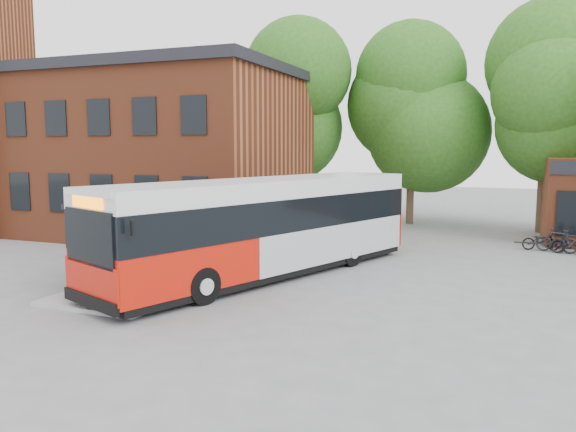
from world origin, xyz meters
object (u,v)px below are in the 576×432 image
(bus_shelter, at_px, (152,241))
(bicycle_3, at_px, (571,243))
(bicycle_0, at_px, (541,241))
(bicycle_1, at_px, (557,240))
(bicycle_2, at_px, (571,243))
(city_bus, at_px, (267,228))

(bus_shelter, relative_size, bicycle_3, 4.14)
(bicycle_0, bearing_deg, bicycle_1, -131.43)
(bicycle_1, xyz_separation_m, bicycle_2, (0.55, 0.08, -0.11))
(bicycle_3, bearing_deg, bicycle_1, 74.31)
(bicycle_1, relative_size, bicycle_3, 1.03)
(bicycle_0, bearing_deg, bicycle_3, -135.74)
(city_bus, distance_m, bicycle_2, 13.58)
(bus_shelter, xyz_separation_m, bicycle_1, (12.88, 11.01, -0.93))
(city_bus, relative_size, bicycle_2, 8.44)
(bicycle_2, bearing_deg, city_bus, 115.84)
(bus_shelter, distance_m, bicycle_3, 17.10)
(bus_shelter, bearing_deg, bicycle_0, 42.75)
(bicycle_3, bearing_deg, city_bus, 150.91)
(bicycle_1, xyz_separation_m, bicycle_3, (0.52, -0.41, -0.01))
(bus_shelter, bearing_deg, city_bus, 39.59)
(bicycle_2, bearing_deg, bicycle_1, 84.60)
(city_bus, relative_size, bicycle_3, 7.90)
(bus_shelter, bearing_deg, bicycle_3, 38.37)
(bicycle_0, height_order, bicycle_2, same)
(bus_shelter, relative_size, bicycle_2, 4.42)
(bicycle_3, bearing_deg, bus_shelter, 151.28)
(city_bus, bearing_deg, bus_shelter, -118.94)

